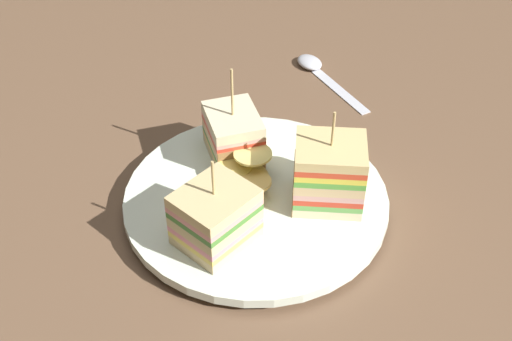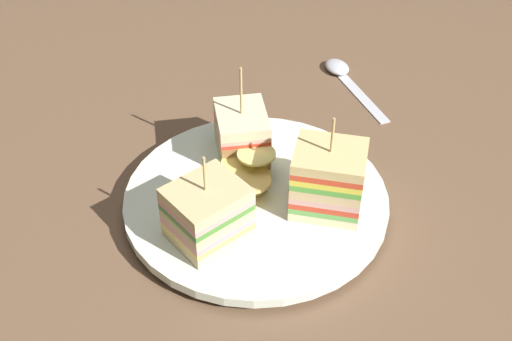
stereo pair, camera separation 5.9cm
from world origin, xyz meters
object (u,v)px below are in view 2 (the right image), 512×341
plate (256,201)px  chip_pile (246,173)px  spoon (343,74)px  sandwich_wedge_1 (242,133)px  sandwich_wedge_0 (328,180)px  sandwich_wedge_2 (208,213)px

plate → chip_pile: 2.71cm
spoon → sandwich_wedge_1: bearing=122.3°
sandwich_wedge_1 → plate: bearing=3.0°
plate → sandwich_wedge_0: size_ratio=2.49×
sandwich_wedge_1 → spoon: bearing=135.1°
sandwich_wedge_0 → sandwich_wedge_1: (7.55, 7.75, -0.80)cm
sandwich_wedge_0 → sandwich_wedge_1: size_ratio=1.00×
plate → sandwich_wedge_0: 7.48cm
chip_pile → sandwich_wedge_2: bearing=155.3°
plate → sandwich_wedge_2: (-5.05, 3.96, 3.29)cm
sandwich_wedge_1 → chip_pile: 4.90cm
sandwich_wedge_2 → chip_pile: (6.51, -2.99, -1.23)cm
sandwich_wedge_0 → sandwich_wedge_2: (-3.74, 10.26, -0.53)cm
sandwich_wedge_0 → spoon: (24.04, -3.70, -4.45)cm
sandwich_wedge_1 → spoon: 20.41cm
sandwich_wedge_0 → sandwich_wedge_2: size_ratio=1.13×
sandwich_wedge_2 → spoon: sandwich_wedge_2 is taller
plate → spoon: (22.73, -10.00, -0.63)cm
sandwich_wedge_0 → chip_pile: size_ratio=1.28×
chip_pile → spoon: 24.08cm
plate → chip_pile: chip_pile is taller
sandwich_wedge_1 → spoon: sandwich_wedge_1 is taller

